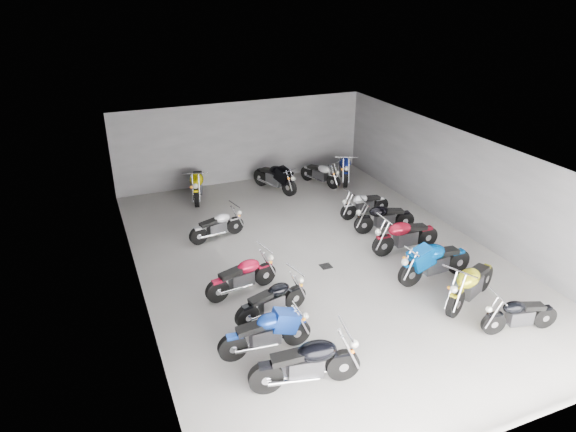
% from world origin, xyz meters
% --- Properties ---
extents(ground, '(14.00, 14.00, 0.00)m').
position_xyz_m(ground, '(0.00, 0.00, 0.00)').
color(ground, '#9F9D97').
rests_on(ground, ground).
extents(wall_back, '(10.00, 0.10, 3.20)m').
position_xyz_m(wall_back, '(0.00, 7.00, 1.60)').
color(wall_back, slate).
rests_on(wall_back, ground).
extents(wall_left, '(0.10, 14.00, 3.20)m').
position_xyz_m(wall_left, '(-5.00, 0.00, 1.60)').
color(wall_left, slate).
rests_on(wall_left, ground).
extents(wall_right, '(0.10, 14.00, 3.20)m').
position_xyz_m(wall_right, '(5.00, 0.00, 1.60)').
color(wall_right, slate).
rests_on(wall_right, ground).
extents(ceiling, '(10.00, 14.00, 0.04)m').
position_xyz_m(ceiling, '(0.00, 0.00, 3.22)').
color(ceiling, black).
rests_on(ceiling, wall_back).
extents(drain_grate, '(0.32, 0.32, 0.01)m').
position_xyz_m(drain_grate, '(0.00, -0.50, 0.01)').
color(drain_grate, black).
rests_on(drain_grate, ground).
extents(motorcycle_left_a, '(2.27, 0.57, 1.00)m').
position_xyz_m(motorcycle_left_a, '(-2.45, -4.56, 0.55)').
color(motorcycle_left_a, black).
rests_on(motorcycle_left_a, ground).
extents(motorcycle_left_b, '(2.09, 0.42, 0.92)m').
position_xyz_m(motorcycle_left_b, '(-2.82, -3.30, 0.50)').
color(motorcycle_left_b, black).
rests_on(motorcycle_left_b, ground).
extents(motorcycle_left_c, '(1.94, 0.59, 0.86)m').
position_xyz_m(motorcycle_left_c, '(-2.25, -2.16, 0.47)').
color(motorcycle_left_c, black).
rests_on(motorcycle_left_c, ground).
extents(motorcycle_left_d, '(2.00, 0.59, 0.89)m').
position_xyz_m(motorcycle_left_d, '(-2.58, -0.87, 0.49)').
color(motorcycle_left_d, black).
rests_on(motorcycle_left_d, ground).
extents(motorcycle_left_f, '(1.83, 0.54, 0.81)m').
position_xyz_m(motorcycle_left_f, '(-2.36, 2.36, 0.44)').
color(motorcycle_left_f, black).
rests_on(motorcycle_left_f, ground).
extents(motorcycle_right_a, '(1.85, 0.53, 0.82)m').
position_xyz_m(motorcycle_right_a, '(2.77, -4.81, 0.45)').
color(motorcycle_right_a, black).
rests_on(motorcycle_right_a, ground).
extents(motorcycle_right_b, '(2.15, 1.08, 1.01)m').
position_xyz_m(motorcycle_right_b, '(2.50, -3.48, 0.55)').
color(motorcycle_right_b, black).
rests_on(motorcycle_right_b, ground).
extents(motorcycle_right_c, '(2.31, 0.47, 1.01)m').
position_xyz_m(motorcycle_right_c, '(2.36, -2.21, 0.55)').
color(motorcycle_right_c, black).
rests_on(motorcycle_right_c, ground).
extents(motorcycle_right_d, '(2.20, 0.43, 0.97)m').
position_xyz_m(motorcycle_right_d, '(2.55, -0.58, 0.53)').
color(motorcycle_right_d, black).
rests_on(motorcycle_right_d, ground).
extents(motorcycle_right_e, '(2.03, 0.51, 0.89)m').
position_xyz_m(motorcycle_right_e, '(2.70, 0.83, 0.49)').
color(motorcycle_right_e, black).
rests_on(motorcycle_right_e, ground).
extents(motorcycle_right_f, '(1.88, 0.39, 0.83)m').
position_xyz_m(motorcycle_right_f, '(2.71, 2.08, 0.45)').
color(motorcycle_right_f, black).
rests_on(motorcycle_right_f, ground).
extents(motorcycle_back_b, '(0.78, 2.31, 1.03)m').
position_xyz_m(motorcycle_back_b, '(-2.17, 5.82, 0.56)').
color(motorcycle_back_b, black).
rests_on(motorcycle_back_b, ground).
extents(motorcycle_back_d, '(1.02, 2.09, 0.98)m').
position_xyz_m(motorcycle_back_d, '(0.76, 5.44, 0.53)').
color(motorcycle_back_d, black).
rests_on(motorcycle_back_d, ground).
extents(motorcycle_back_e, '(0.92, 1.82, 0.85)m').
position_xyz_m(motorcycle_back_e, '(2.65, 5.37, 0.47)').
color(motorcycle_back_e, black).
rests_on(motorcycle_back_e, ground).
extents(motorcycle_back_f, '(1.08, 2.13, 1.00)m').
position_xyz_m(motorcycle_back_f, '(3.74, 5.43, 0.55)').
color(motorcycle_back_f, black).
rests_on(motorcycle_back_f, ground).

